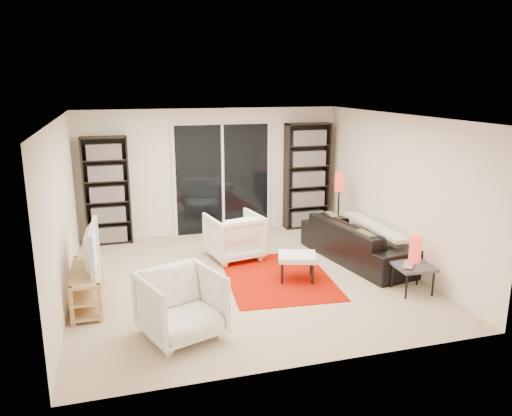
% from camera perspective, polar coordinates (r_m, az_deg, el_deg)
% --- Properties ---
extents(floor, '(5.00, 5.00, 0.00)m').
position_cam_1_polar(floor, '(7.61, -1.19, -7.98)').
color(floor, beige).
rests_on(floor, ground).
extents(wall_back, '(5.00, 0.02, 2.40)m').
position_cam_1_polar(wall_back, '(9.63, -5.07, 4.14)').
color(wall_back, white).
rests_on(wall_back, ground).
extents(wall_front, '(5.00, 0.02, 2.40)m').
position_cam_1_polar(wall_front, '(4.97, 6.22, -5.59)').
color(wall_front, white).
rests_on(wall_front, ground).
extents(wall_left, '(0.02, 5.00, 2.40)m').
position_cam_1_polar(wall_left, '(7.05, -21.28, -0.52)').
color(wall_left, white).
rests_on(wall_left, ground).
extents(wall_right, '(0.02, 5.00, 2.40)m').
position_cam_1_polar(wall_right, '(8.23, 15.84, 1.92)').
color(wall_right, white).
rests_on(wall_right, ground).
extents(ceiling, '(5.00, 5.00, 0.02)m').
position_cam_1_polar(ceiling, '(7.06, -1.30, 10.35)').
color(ceiling, white).
rests_on(ceiling, wall_back).
extents(sliding_door, '(1.92, 0.08, 2.16)m').
position_cam_1_polar(sliding_door, '(9.66, -3.85, 3.29)').
color(sliding_door, white).
rests_on(sliding_door, ground).
extents(bookshelf_left, '(0.80, 0.30, 1.95)m').
position_cam_1_polar(bookshelf_left, '(9.34, -16.66, 1.87)').
color(bookshelf_left, black).
rests_on(bookshelf_left, ground).
extents(bookshelf_right, '(0.90, 0.30, 2.10)m').
position_cam_1_polar(bookshelf_right, '(10.03, 5.86, 3.66)').
color(bookshelf_right, black).
rests_on(bookshelf_right, ground).
extents(tv_stand, '(0.39, 1.20, 0.50)m').
position_cam_1_polar(tv_stand, '(7.01, -18.70, -8.46)').
color(tv_stand, tan).
rests_on(tv_stand, floor).
extents(tv, '(0.17, 1.03, 0.59)m').
position_cam_1_polar(tv, '(6.83, -18.89, -4.31)').
color(tv, black).
rests_on(tv, tv_stand).
extents(rug, '(1.69, 2.18, 0.01)m').
position_cam_1_polar(rug, '(7.63, 2.54, -7.90)').
color(rug, '#A70E00').
rests_on(rug, floor).
extents(sofa, '(1.25, 2.37, 0.66)m').
position_cam_1_polar(sofa, '(8.41, 11.68, -3.72)').
color(sofa, black).
rests_on(sofa, floor).
extents(armchair_back, '(0.96, 0.98, 0.77)m').
position_cam_1_polar(armchair_back, '(8.33, -2.52, -3.21)').
color(armchair_back, white).
rests_on(armchair_back, floor).
extents(armchair_front, '(1.08, 1.09, 0.78)m').
position_cam_1_polar(armchair_front, '(5.89, -8.55, -10.89)').
color(armchair_front, white).
rests_on(armchair_front, floor).
extents(ottoman, '(0.67, 0.60, 0.40)m').
position_cam_1_polar(ottoman, '(7.45, 4.72, -5.70)').
color(ottoman, white).
rests_on(ottoman, floor).
extents(side_table, '(0.53, 0.53, 0.40)m').
position_cam_1_polar(side_table, '(7.34, 17.52, -6.54)').
color(side_table, '#3F3F43').
rests_on(side_table, floor).
extents(laptop, '(0.37, 0.38, 0.03)m').
position_cam_1_polar(laptop, '(7.25, 17.39, -6.32)').
color(laptop, silver).
rests_on(laptop, side_table).
extents(table_lamp, '(0.17, 0.17, 0.38)m').
position_cam_1_polar(table_lamp, '(7.40, 17.73, -4.48)').
color(table_lamp, red).
rests_on(table_lamp, side_table).
extents(floor_lamp, '(0.19, 0.19, 1.28)m').
position_cam_1_polar(floor_lamp, '(9.29, 9.49, 2.14)').
color(floor_lamp, black).
rests_on(floor_lamp, floor).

